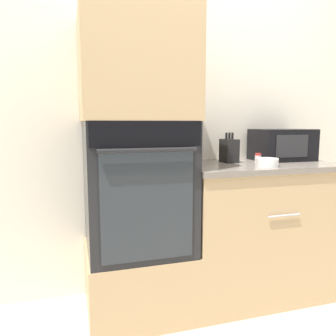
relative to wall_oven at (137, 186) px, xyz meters
name	(u,v)px	position (x,y,z in m)	size (l,w,h in m)	color
ground_plane	(202,328)	(0.32, -0.30, -0.82)	(12.00, 12.00, 0.00)	beige
wall_back	(171,118)	(0.32, 0.33, 0.43)	(8.00, 0.05, 2.50)	silver
oven_cabinet_base	(138,279)	(0.00, 0.00, -0.61)	(0.65, 0.60, 0.42)	tan
wall_oven	(137,186)	(0.00, 0.00, 0.00)	(0.62, 0.64, 0.80)	black
oven_cabinet_upper	(135,67)	(0.00, 0.00, 0.72)	(0.65, 0.60, 0.64)	tan
counter_unit	(256,228)	(0.85, 0.00, -0.35)	(1.07, 0.63, 0.94)	tan
microwave	(282,145)	(1.11, 0.12, 0.23)	(0.41, 0.30, 0.23)	black
knife_block	(229,150)	(0.68, 0.10, 0.20)	(0.09, 0.14, 0.21)	black
bowl	(267,162)	(0.81, -0.17, 0.14)	(0.14, 0.14, 0.05)	white
condiment_jar_near	(227,154)	(0.72, 0.22, 0.16)	(0.04, 0.04, 0.10)	brown
condiment_jar_mid	(258,158)	(0.84, 0.00, 0.15)	(0.04, 0.04, 0.07)	silver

